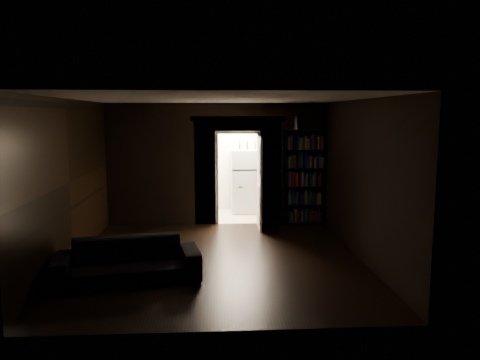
% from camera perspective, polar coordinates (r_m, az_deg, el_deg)
% --- Properties ---
extents(ground, '(5.50, 5.50, 0.00)m').
position_cam_1_polar(ground, '(8.36, -2.67, -9.68)').
color(ground, black).
rests_on(ground, ground).
extents(room_walls, '(5.02, 5.61, 2.84)m').
position_cam_1_polar(room_walls, '(9.08, -2.89, 2.58)').
color(room_walls, black).
rests_on(room_walls, ground).
extents(kitchen_alcove, '(2.20, 1.80, 2.60)m').
position_cam_1_polar(kitchen_alcove, '(11.93, -0.57, 1.60)').
color(kitchen_alcove, beige).
rests_on(kitchen_alcove, ground).
extents(sofa, '(2.31, 1.32, 0.84)m').
position_cam_1_polar(sofa, '(7.44, -13.56, -8.77)').
color(sofa, black).
rests_on(sofa, ground).
extents(bookshelf, '(0.96, 0.60, 2.20)m').
position_cam_1_polar(bookshelf, '(10.82, 7.75, 0.28)').
color(bookshelf, black).
rests_on(bookshelf, ground).
extents(refrigerator, '(0.77, 0.72, 1.65)m').
position_cam_1_polar(refrigerator, '(12.15, 0.70, -0.12)').
color(refrigerator, silver).
rests_on(refrigerator, ground).
extents(door, '(0.07, 0.85, 2.05)m').
position_cam_1_polar(door, '(10.44, 2.40, -0.35)').
color(door, white).
rests_on(door, ground).
extents(figurine, '(0.13, 0.13, 0.30)m').
position_cam_1_polar(figurine, '(10.72, 6.83, 6.93)').
color(figurine, silver).
rests_on(figurine, bookshelf).
extents(bottles, '(0.60, 0.25, 0.25)m').
position_cam_1_polar(bottles, '(12.08, 0.90, 4.36)').
color(bottles, black).
rests_on(bottles, refrigerator).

